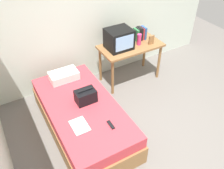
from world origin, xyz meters
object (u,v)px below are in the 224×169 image
at_px(magazine, 80,126).
at_px(water_bottle, 139,39).
at_px(desk, 131,50).
at_px(remote_dark, 111,125).
at_px(picture_frame, 151,40).
at_px(handbag, 86,96).
at_px(bed, 83,117).
at_px(pillow, 64,76).
at_px(tv, 119,39).
at_px(book_row, 140,34).

bearing_deg(magazine, water_bottle, 32.48).
xyz_separation_m(desk, remote_dark, (-1.16, -1.31, -0.15)).
distance_m(picture_frame, magazine, 2.13).
xyz_separation_m(handbag, remote_dark, (0.09, -0.60, -0.09)).
relative_size(bed, pillow, 4.29).
distance_m(tv, remote_dark, 1.67).
xyz_separation_m(picture_frame, handbag, (-1.59, -0.56, -0.24)).
bearing_deg(picture_frame, desk, 156.24).
height_order(handbag, remote_dark, handbag).
bearing_deg(picture_frame, bed, -160.04).
height_order(bed, picture_frame, picture_frame).
xyz_separation_m(handbag, magazine, (-0.28, -0.40, -0.10)).
bearing_deg(tv, picture_frame, -16.17).
height_order(water_bottle, picture_frame, water_bottle).
distance_m(bed, magazine, 0.47).
bearing_deg(tv, handbag, -143.82).
bearing_deg(water_bottle, pillow, 179.05).
height_order(tv, handbag, tv).
xyz_separation_m(desk, picture_frame, (0.34, -0.15, 0.18)).
bearing_deg(tv, pillow, -177.45).
relative_size(picture_frame, handbag, 0.57).
height_order(bed, handbag, handbag).
xyz_separation_m(bed, desk, (1.34, 0.76, 0.42)).
bearing_deg(remote_dark, pillow, 97.68).
height_order(pillow, handbag, handbag).
bearing_deg(magazine, picture_frame, 27.24).
xyz_separation_m(tv, magazine, (-1.28, -1.13, -0.44)).
bearing_deg(tv, desk, -4.56).
bearing_deg(bed, tv, 35.53).
bearing_deg(water_bottle, remote_dark, -135.87).
xyz_separation_m(tv, remote_dark, (-0.91, -1.33, -0.43)).
bearing_deg(picture_frame, book_row, 107.62).
bearing_deg(water_bottle, magazine, -147.52).
bearing_deg(remote_dark, tv, 55.55).
relative_size(picture_frame, remote_dark, 1.10).
xyz_separation_m(desk, water_bottle, (0.14, -0.05, 0.20)).
bearing_deg(desk, water_bottle, -21.01).
distance_m(bed, handbag, 0.37).
relative_size(desk, book_row, 4.65).
distance_m(pillow, handbag, 0.69).
height_order(desk, book_row, book_row).
bearing_deg(tv, book_row, 9.44).
bearing_deg(book_row, tv, -170.56).
bearing_deg(magazine, pillow, 79.83).
bearing_deg(book_row, handbag, -151.57).
height_order(tv, remote_dark, tv).
xyz_separation_m(water_bottle, magazine, (-1.67, -1.06, -0.36)).
relative_size(bed, picture_frame, 11.63).
bearing_deg(remote_dark, picture_frame, 37.72).
height_order(pillow, remote_dark, pillow).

